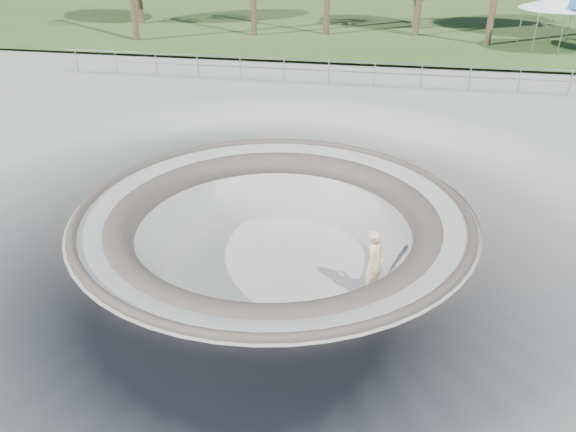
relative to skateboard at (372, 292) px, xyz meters
name	(u,v)px	position (x,y,z in m)	size (l,w,h in m)	color
ground	(274,210)	(-2.70, 0.60, 1.83)	(180.00, 180.00, 0.00)	#989893
skate_bowl	(274,269)	(-2.70, 0.60, 0.00)	(14.00, 14.00, 4.10)	#989893
grass_strip	(361,9)	(-2.70, 34.60, 2.05)	(180.00, 36.00, 0.12)	#2C5020
distant_hills	(402,45)	(1.08, 57.78, -5.19)	(103.20, 45.00, 28.60)	olive
safety_railing	(329,71)	(-2.70, 12.60, 2.52)	(25.00, 0.06, 1.03)	#919399
skateboard	(372,292)	(0.00, 0.00, 0.00)	(0.93, 0.53, 0.09)	brown
skater	(375,262)	(0.00, 0.00, 0.92)	(0.66, 0.43, 1.80)	beige
canopy_white	(559,2)	(8.28, 20.94, 4.56)	(5.53, 5.53, 2.81)	#919399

